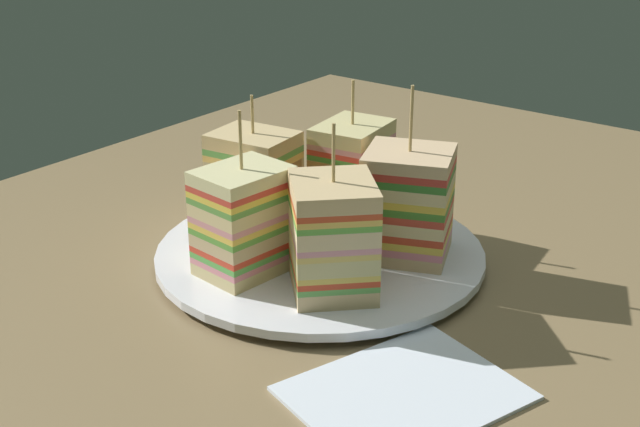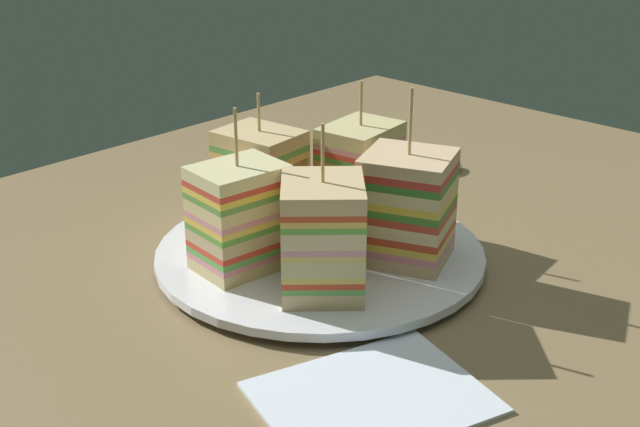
# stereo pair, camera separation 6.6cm
# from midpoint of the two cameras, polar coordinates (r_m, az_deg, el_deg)

# --- Properties ---
(ground_plane) EXTENTS (0.98, 0.71, 0.02)m
(ground_plane) POSITION_cam_midpoint_polar(r_m,az_deg,el_deg) (0.68, -2.78, -4.03)
(ground_plane) COLOR olive
(plate) EXTENTS (0.25, 0.25, 0.01)m
(plate) POSITION_cam_midpoint_polar(r_m,az_deg,el_deg) (0.67, -2.80, -2.79)
(plate) COLOR white
(plate) RESTS_ON ground_plane
(sandwich_wedge_0) EXTENTS (0.07, 0.06, 0.12)m
(sandwich_wedge_0) POSITION_cam_midpoint_polar(r_m,az_deg,el_deg) (0.63, -8.05, -0.55)
(sandwich_wedge_0) COLOR #DAC282
(sandwich_wedge_0) RESTS_ON plate
(sandwich_wedge_1) EXTENTS (0.08, 0.08, 0.12)m
(sandwich_wedge_1) POSITION_cam_midpoint_polar(r_m,az_deg,el_deg) (0.59, -2.31, -1.61)
(sandwich_wedge_1) COLOR #DDBB85
(sandwich_wedge_1) RESTS_ON plate
(sandwich_wedge_2) EXTENTS (0.08, 0.08, 0.13)m
(sandwich_wedge_2) POSITION_cam_midpoint_polar(r_m,az_deg,el_deg) (0.65, 2.87, 0.59)
(sandwich_wedge_2) COLOR #DAB485
(sandwich_wedge_2) RESTS_ON plate
(sandwich_wedge_3) EXTENTS (0.07, 0.06, 0.12)m
(sandwich_wedge_3) POSITION_cam_midpoint_polar(r_m,az_deg,el_deg) (0.71, -0.57, 2.67)
(sandwich_wedge_3) COLOR beige
(sandwich_wedge_3) RESTS_ON plate
(sandwich_wedge_4) EXTENTS (0.06, 0.07, 0.11)m
(sandwich_wedge_4) POSITION_cam_midpoint_polar(r_m,az_deg,el_deg) (0.69, -7.07, 2.01)
(sandwich_wedge_4) COLOR beige
(sandwich_wedge_4) RESTS_ON plate
(chip_pile) EXTENTS (0.08, 0.07, 0.03)m
(chip_pile) POSITION_cam_midpoint_polar(r_m,az_deg,el_deg) (0.66, -2.79, -1.33)
(chip_pile) COLOR #EBD571
(chip_pile) RESTS_ON plate
(spoon) EXTENTS (0.14, 0.03, 0.01)m
(spoon) POSITION_cam_midpoint_polar(r_m,az_deg,el_deg) (0.87, 3.93, 3.04)
(spoon) COLOR silver
(spoon) RESTS_ON ground_plane
(napkin) EXTENTS (0.15, 0.14, 0.01)m
(napkin) POSITION_cam_midpoint_polar(r_m,az_deg,el_deg) (0.52, 1.93, -11.74)
(napkin) COLOR white
(napkin) RESTS_ON ground_plane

